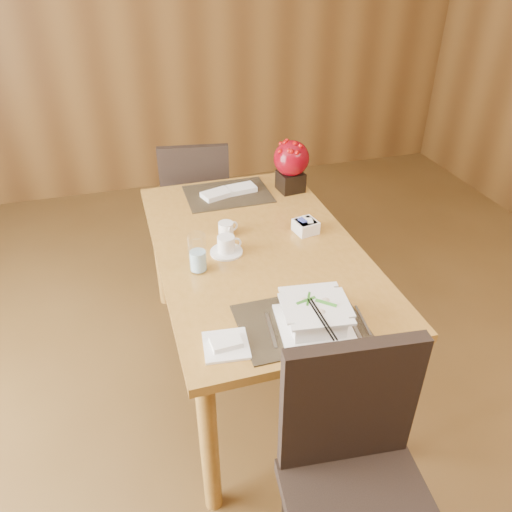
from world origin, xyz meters
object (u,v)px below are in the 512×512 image
object	(u,v)px
sugar_caddy	(306,226)
berry_decor	(291,163)
coffee_cup	(226,246)
soup_setting	(315,316)
near_chair	(356,473)
bread_plate	(226,345)
water_glass	(198,253)
dining_table	(257,264)
creamer_jug	(226,229)
far_chair	(196,200)

from	to	relation	value
sugar_caddy	berry_decor	distance (m)	0.47
coffee_cup	sugar_caddy	world-z (taller)	coffee_cup
soup_setting	near_chair	size ratio (longest dim) A/B	0.30
bread_plate	water_glass	bearing A→B (deg)	90.14
dining_table	near_chair	world-z (taller)	near_chair
dining_table	bread_plate	bearing A→B (deg)	-116.07
water_glass	bread_plate	world-z (taller)	water_glass
soup_setting	coffee_cup	distance (m)	0.60
soup_setting	bread_plate	distance (m)	0.33
near_chair	dining_table	bearing A→B (deg)	96.56
creamer_jug	far_chair	distance (m)	0.88
creamer_jug	near_chair	xyz separation A→B (m)	(0.12, -1.19, -0.23)
coffee_cup	water_glass	bearing A→B (deg)	-145.51
coffee_cup	berry_decor	world-z (taller)	berry_decor
water_glass	near_chair	distance (m)	1.02
dining_table	bread_plate	distance (m)	0.67
dining_table	bread_plate	size ratio (longest dim) A/B	9.64
coffee_cup	water_glass	size ratio (longest dim) A/B	0.84
water_glass	creamer_jug	size ratio (longest dim) A/B	1.92
dining_table	near_chair	distance (m)	1.05
soup_setting	far_chair	distance (m)	1.60
bread_plate	creamer_jug	bearing A→B (deg)	76.25
creamer_jug	water_glass	bearing A→B (deg)	-140.51
soup_setting	creamer_jug	distance (m)	0.74
coffee_cup	far_chair	size ratio (longest dim) A/B	0.16
creamer_jug	berry_decor	world-z (taller)	berry_decor
creamer_jug	near_chair	distance (m)	1.21
coffee_cup	bread_plate	world-z (taller)	coffee_cup
soup_setting	far_chair	xyz separation A→B (m)	(-0.15, 1.57, -0.28)
near_chair	far_chair	size ratio (longest dim) A/B	1.06
soup_setting	far_chair	bearing A→B (deg)	102.87
dining_table	creamer_jug	world-z (taller)	creamer_jug
soup_setting	far_chair	size ratio (longest dim) A/B	0.32
water_glass	creamer_jug	distance (m)	0.31
water_glass	near_chair	xyz separation A→B (m)	(0.30, -0.94, -0.28)
water_glass	berry_decor	size ratio (longest dim) A/B	0.62
dining_table	creamer_jug	xyz separation A→B (m)	(-0.11, 0.14, 0.13)
berry_decor	bread_plate	bearing A→B (deg)	-119.95
berry_decor	far_chair	bearing A→B (deg)	133.33
dining_table	far_chair	size ratio (longest dim) A/B	1.63
dining_table	far_chair	distance (m)	1.00
creamer_jug	coffee_cup	bearing A→B (deg)	-118.05
dining_table	soup_setting	bearing A→B (deg)	-86.09
soup_setting	water_glass	world-z (taller)	water_glass
water_glass	creamer_jug	xyz separation A→B (m)	(0.18, 0.25, -0.05)
berry_decor	bread_plate	world-z (taller)	berry_decor
soup_setting	near_chair	bearing A→B (deg)	-86.50
creamer_jug	near_chair	world-z (taller)	near_chair
water_glass	far_chair	size ratio (longest dim) A/B	0.19
sugar_caddy	dining_table	bearing A→B (deg)	-167.38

